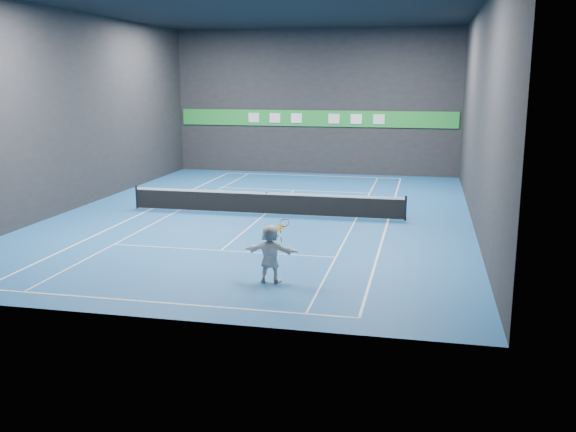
% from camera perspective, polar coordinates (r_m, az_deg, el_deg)
% --- Properties ---
extents(ground, '(26.00, 26.00, 0.00)m').
position_cam_1_polar(ground, '(28.83, -2.04, 0.17)').
color(ground, '#1B5597').
rests_on(ground, ground).
extents(ceiling, '(26.00, 26.00, 0.00)m').
position_cam_1_polar(ceiling, '(28.36, -2.18, 18.26)').
color(ceiling, black).
rests_on(ceiling, ground).
extents(wall_back, '(18.00, 0.10, 9.00)m').
position_cam_1_polar(wall_back, '(40.95, 2.46, 10.07)').
color(wall_back, black).
rests_on(wall_back, ground).
extents(wall_front, '(18.00, 0.10, 9.00)m').
position_cam_1_polar(wall_front, '(16.00, -13.78, 6.50)').
color(wall_front, black).
rests_on(wall_front, ground).
extents(wall_left, '(0.10, 26.00, 9.00)m').
position_cam_1_polar(wall_left, '(31.69, -18.28, 8.87)').
color(wall_left, black).
rests_on(wall_left, ground).
extents(wall_right, '(0.10, 26.00, 9.00)m').
position_cam_1_polar(wall_right, '(27.44, 16.64, 8.56)').
color(wall_right, black).
rests_on(wall_right, ground).
extents(baseline_near, '(10.98, 0.08, 0.01)m').
position_cam_1_polar(baseline_near, '(17.96, -11.50, -7.53)').
color(baseline_near, white).
rests_on(baseline_near, ground).
extents(baseline_far, '(10.98, 0.08, 0.01)m').
position_cam_1_polar(baseline_far, '(40.27, 2.14, 3.61)').
color(baseline_far, white).
rests_on(baseline_far, ground).
extents(sideline_doubles_left, '(0.08, 23.78, 0.01)m').
position_cam_1_polar(sideline_doubles_left, '(30.62, -12.05, 0.63)').
color(sideline_doubles_left, white).
rests_on(sideline_doubles_left, ground).
extents(sideline_doubles_right, '(0.08, 23.78, 0.01)m').
position_cam_1_polar(sideline_doubles_right, '(28.01, 8.91, -0.32)').
color(sideline_doubles_right, white).
rests_on(sideline_doubles_right, ground).
extents(sideline_singles_left, '(0.06, 23.78, 0.01)m').
position_cam_1_polar(sideline_singles_left, '(30.09, -9.65, 0.52)').
color(sideline_singles_left, white).
rests_on(sideline_singles_left, ground).
extents(sideline_singles_right, '(0.06, 23.78, 0.01)m').
position_cam_1_polar(sideline_singles_right, '(28.11, 6.10, -0.19)').
color(sideline_singles_right, white).
rests_on(sideline_singles_right, ground).
extents(service_line_near, '(8.23, 0.06, 0.01)m').
position_cam_1_polar(service_line_near, '(22.85, -6.00, -3.08)').
color(service_line_near, white).
rests_on(service_line_near, ground).
extents(service_line_far, '(8.23, 0.06, 0.01)m').
position_cam_1_polar(service_line_far, '(34.95, 0.54, 2.30)').
color(service_line_far, white).
rests_on(service_line_far, ground).
extents(center_service_line, '(0.06, 12.80, 0.01)m').
position_cam_1_polar(center_service_line, '(28.83, -2.04, 0.18)').
color(center_service_line, white).
rests_on(center_service_line, ground).
extents(player, '(1.65, 0.57, 1.76)m').
position_cam_1_polar(player, '(19.07, -1.59, -3.36)').
color(player, white).
rests_on(player, ground).
extents(tennis_ball, '(0.07, 0.07, 0.07)m').
position_cam_1_polar(tennis_ball, '(18.81, -1.92, 2.09)').
color(tennis_ball, '#B5CF22').
rests_on(tennis_ball, player).
extents(tennis_net, '(12.50, 0.10, 1.07)m').
position_cam_1_polar(tennis_net, '(28.72, -2.05, 1.23)').
color(tennis_net, black).
rests_on(tennis_net, ground).
extents(sponsor_banner, '(17.64, 0.11, 1.00)m').
position_cam_1_polar(sponsor_banner, '(40.93, 2.44, 8.67)').
color(sponsor_banner, green).
rests_on(sponsor_banner, wall_back).
extents(tennis_racket, '(0.51, 0.31, 0.78)m').
position_cam_1_polar(tennis_racket, '(18.81, -0.42, -0.87)').
color(tennis_racket, red).
rests_on(tennis_racket, player).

